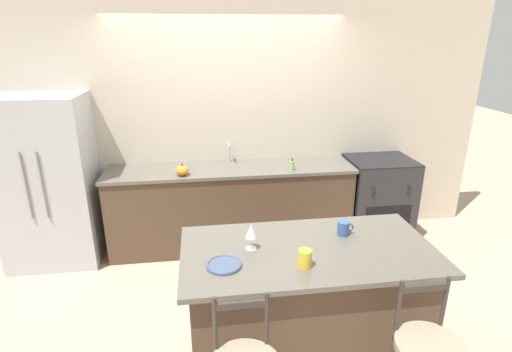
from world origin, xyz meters
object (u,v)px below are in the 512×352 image
oven_range (377,198)px  pumpkin_decoration (182,170)px  soap_bottle (292,166)px  refrigerator (48,182)px  dinner_plate (224,265)px  coffee_mug (344,228)px  wine_glass (251,232)px  tumbler_cup (305,259)px

oven_range → pumpkin_decoration: size_ratio=7.10×
oven_range → soap_bottle: bearing=-170.6°
refrigerator → dinner_plate: 2.56m
coffee_mug → pumpkin_decoration: bearing=128.4°
dinner_plate → soap_bottle: soap_bottle is taller
pumpkin_decoration → dinner_plate: bearing=-80.1°
wine_glass → coffee_mug: wine_glass is taller
oven_range → wine_glass: size_ratio=5.35×
soap_bottle → tumbler_cup: bearing=-100.6°
pumpkin_decoration → refrigerator: bearing=173.6°
pumpkin_decoration → soap_bottle: soap_bottle is taller
refrigerator → dinner_plate: (1.68, -1.93, 0.08)m
soap_bottle → dinner_plate: bearing=-115.3°
dinner_plate → coffee_mug: size_ratio=1.88×
dinner_plate → soap_bottle: size_ratio=1.70×
oven_range → pumpkin_decoration: pumpkin_decoration is taller
dinner_plate → pumpkin_decoration: pumpkin_decoration is taller
oven_range → soap_bottle: (-1.08, -0.18, 0.51)m
dinner_plate → pumpkin_decoration: bearing=99.9°
refrigerator → dinner_plate: bearing=-49.1°
coffee_mug → pumpkin_decoration: 1.90m
oven_range → tumbler_cup: size_ratio=8.36×
tumbler_cup → pumpkin_decoration: tumbler_cup is taller
refrigerator → oven_range: 3.62m
oven_range → coffee_mug: (-1.05, -1.67, 0.53)m
coffee_mug → dinner_plate: bearing=-161.7°
dinner_plate → coffee_mug: (0.87, 0.29, 0.04)m
refrigerator → coffee_mug: refrigerator is taller
dinner_plate → wine_glass: size_ratio=1.24×
coffee_mug → soap_bottle: size_ratio=0.90×
dinner_plate → oven_range: bearing=45.5°
oven_range → wine_glass: bearing=-134.3°
oven_range → dinner_plate: size_ratio=4.33×
dinner_plate → pumpkin_decoration: (-0.31, 1.78, 0.03)m
tumbler_cup → soap_bottle: 1.89m
pumpkin_decoration → soap_bottle: 1.15m
refrigerator → wine_glass: 2.57m
coffee_mug → tumbler_cup: bearing=-136.0°
pumpkin_decoration → oven_range: bearing=4.5°
oven_range → coffee_mug: bearing=-122.2°
oven_range → dinner_plate: bearing=-134.5°
dinner_plate → tumbler_cup: 0.50m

